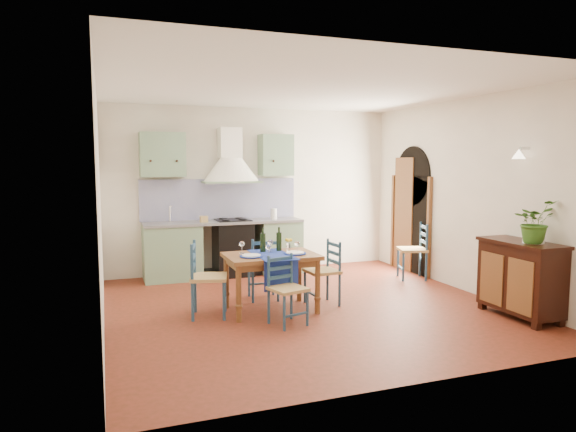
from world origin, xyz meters
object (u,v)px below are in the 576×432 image
at_px(dining_table, 272,261).
at_px(sideboard, 520,276).
at_px(potted_plant, 534,222).
at_px(chair_near, 287,289).

relative_size(dining_table, sideboard, 1.09).
bearing_deg(dining_table, potted_plant, -27.49).
xyz_separation_m(sideboard, potted_plant, (0.01, -0.16, 0.68)).
bearing_deg(sideboard, chair_near, 165.71).
height_order(chair_near, potted_plant, potted_plant).
distance_m(chair_near, sideboard, 2.85).
relative_size(dining_table, chair_near, 1.42).
bearing_deg(sideboard, potted_plant, -85.81).
bearing_deg(sideboard, dining_table, 155.09).
xyz_separation_m(chair_near, potted_plant, (2.77, -0.86, 0.77)).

